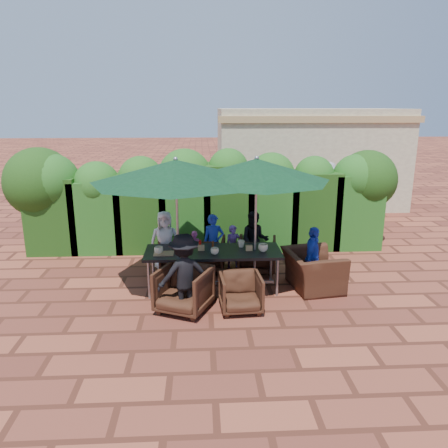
{
  "coord_description": "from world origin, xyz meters",
  "views": [
    {
      "loc": [
        -0.13,
        -7.65,
        3.29
      ],
      "look_at": [
        0.3,
        0.4,
        1.1
      ],
      "focal_mm": 35.0,
      "sensor_mm": 36.0,
      "label": 1
    }
  ],
  "objects_px": {
    "chair_far_left": "(175,254)",
    "chair_near_right": "(241,291)",
    "umbrella_left": "(176,171)",
    "dining_table": "(213,254)",
    "chair_end_right": "(313,264)",
    "umbrella_right": "(257,170)",
    "chair_far_right": "(257,253)",
    "chair_far_mid": "(206,252)",
    "chair_near_left": "(184,287)"
  },
  "relations": [
    {
      "from": "umbrella_right",
      "to": "chair_far_right",
      "type": "height_order",
      "value": "umbrella_right"
    },
    {
      "from": "chair_near_left",
      "to": "chair_far_left",
      "type": "bearing_deg",
      "value": 121.57
    },
    {
      "from": "umbrella_left",
      "to": "chair_far_right",
      "type": "bearing_deg",
      "value": 31.34
    },
    {
      "from": "umbrella_left",
      "to": "chair_far_right",
      "type": "xyz_separation_m",
      "value": [
        1.55,
        0.94,
        -1.83
      ]
    },
    {
      "from": "dining_table",
      "to": "chair_end_right",
      "type": "relative_size",
      "value": 2.29
    },
    {
      "from": "chair_near_right",
      "to": "chair_end_right",
      "type": "xyz_separation_m",
      "value": [
        1.42,
        0.85,
        0.12
      ]
    },
    {
      "from": "umbrella_right",
      "to": "chair_near_left",
      "type": "height_order",
      "value": "umbrella_right"
    },
    {
      "from": "dining_table",
      "to": "chair_end_right",
      "type": "bearing_deg",
      "value": -1.43
    },
    {
      "from": "chair_far_left",
      "to": "chair_far_right",
      "type": "height_order",
      "value": "chair_far_right"
    },
    {
      "from": "dining_table",
      "to": "chair_end_right",
      "type": "height_order",
      "value": "chair_end_right"
    },
    {
      "from": "chair_far_left",
      "to": "chair_far_mid",
      "type": "distance_m",
      "value": 0.64
    },
    {
      "from": "chair_near_left",
      "to": "chair_near_right",
      "type": "height_order",
      "value": "chair_near_left"
    },
    {
      "from": "dining_table",
      "to": "umbrella_left",
      "type": "height_order",
      "value": "umbrella_left"
    },
    {
      "from": "chair_far_mid",
      "to": "chair_far_right",
      "type": "xyz_separation_m",
      "value": [
        1.03,
        -0.13,
        0.01
      ]
    },
    {
      "from": "dining_table",
      "to": "umbrella_left",
      "type": "xyz_separation_m",
      "value": [
        -0.63,
        -0.07,
        1.54
      ]
    },
    {
      "from": "umbrella_left",
      "to": "chair_end_right",
      "type": "relative_size",
      "value": 2.74
    },
    {
      "from": "umbrella_left",
      "to": "chair_far_left",
      "type": "relative_size",
      "value": 4.13
    },
    {
      "from": "dining_table",
      "to": "chair_end_right",
      "type": "distance_m",
      "value": 1.86
    },
    {
      "from": "umbrella_left",
      "to": "chair_far_right",
      "type": "distance_m",
      "value": 2.57
    },
    {
      "from": "chair_near_left",
      "to": "dining_table",
      "type": "bearing_deg",
      "value": 83.43
    },
    {
      "from": "chair_far_right",
      "to": "chair_near_right",
      "type": "distance_m",
      "value": 1.84
    },
    {
      "from": "umbrella_right",
      "to": "chair_near_right",
      "type": "relative_size",
      "value": 3.77
    },
    {
      "from": "chair_far_mid",
      "to": "chair_near_left",
      "type": "relative_size",
      "value": 0.93
    },
    {
      "from": "chair_far_right",
      "to": "chair_near_right",
      "type": "height_order",
      "value": "chair_far_right"
    },
    {
      "from": "dining_table",
      "to": "chair_near_left",
      "type": "relative_size",
      "value": 3.01
    },
    {
      "from": "chair_near_right",
      "to": "chair_far_left",
      "type": "bearing_deg",
      "value": 117.91
    },
    {
      "from": "dining_table",
      "to": "umbrella_left",
      "type": "distance_m",
      "value": 1.66
    },
    {
      "from": "umbrella_left",
      "to": "chair_near_right",
      "type": "xyz_separation_m",
      "value": [
        1.06,
        -0.83,
        -1.87
      ]
    },
    {
      "from": "umbrella_left",
      "to": "umbrella_right",
      "type": "height_order",
      "value": "same"
    },
    {
      "from": "chair_end_right",
      "to": "chair_near_right",
      "type": "bearing_deg",
      "value": 112.41
    },
    {
      "from": "umbrella_right",
      "to": "chair_end_right",
      "type": "bearing_deg",
      "value": -2.98
    },
    {
      "from": "chair_far_right",
      "to": "umbrella_left",
      "type": "bearing_deg",
      "value": 40.71
    },
    {
      "from": "umbrella_right",
      "to": "chair_near_right",
      "type": "bearing_deg",
      "value": -110.52
    },
    {
      "from": "dining_table",
      "to": "chair_far_left",
      "type": "height_order",
      "value": "dining_table"
    },
    {
      "from": "dining_table",
      "to": "umbrella_right",
      "type": "distance_m",
      "value": 1.72
    },
    {
      "from": "umbrella_left",
      "to": "chair_end_right",
      "type": "bearing_deg",
      "value": 0.46
    },
    {
      "from": "dining_table",
      "to": "chair_far_right",
      "type": "bearing_deg",
      "value": 43.54
    },
    {
      "from": "dining_table",
      "to": "chair_near_left",
      "type": "distance_m",
      "value": 1.03
    },
    {
      "from": "chair_far_left",
      "to": "chair_near_right",
      "type": "bearing_deg",
      "value": 115.76
    },
    {
      "from": "dining_table",
      "to": "chair_near_right",
      "type": "xyz_separation_m",
      "value": [
        0.43,
        -0.9,
        -0.33
      ]
    },
    {
      "from": "chair_far_mid",
      "to": "chair_near_left",
      "type": "xyz_separation_m",
      "value": [
        -0.4,
        -1.86,
        0.03
      ]
    },
    {
      "from": "umbrella_left",
      "to": "chair_near_right",
      "type": "height_order",
      "value": "umbrella_left"
    },
    {
      "from": "umbrella_right",
      "to": "chair_far_left",
      "type": "height_order",
      "value": "umbrella_right"
    },
    {
      "from": "umbrella_right",
      "to": "chair_far_mid",
      "type": "xyz_separation_m",
      "value": [
        -0.88,
        0.99,
        -1.83
      ]
    },
    {
      "from": "umbrella_left",
      "to": "chair_far_mid",
      "type": "xyz_separation_m",
      "value": [
        0.52,
        1.07,
        -1.83
      ]
    },
    {
      "from": "umbrella_right",
      "to": "chair_far_mid",
      "type": "bearing_deg",
      "value": 131.44
    },
    {
      "from": "umbrella_left",
      "to": "chair_near_left",
      "type": "xyz_separation_m",
      "value": [
        0.12,
        -0.79,
        -1.81
      ]
    },
    {
      "from": "umbrella_left",
      "to": "chair_far_mid",
      "type": "height_order",
      "value": "umbrella_left"
    },
    {
      "from": "dining_table",
      "to": "chair_end_right",
      "type": "xyz_separation_m",
      "value": [
        1.85,
        -0.05,
        -0.21
      ]
    },
    {
      "from": "chair_far_mid",
      "to": "chair_near_right",
      "type": "bearing_deg",
      "value": 112.55
    }
  ]
}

